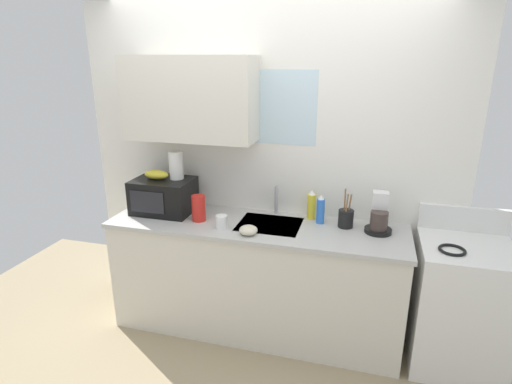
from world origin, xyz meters
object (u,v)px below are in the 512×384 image
object	(u,v)px
paper_towel_roll	(176,165)
cereal_canister	(199,208)
coffee_maker	(379,217)
stove_range	(459,305)
dish_soap_bottle_blue	(321,210)
small_bowl	(248,230)
microwave	(164,196)
dish_soap_bottle_yellow	(311,205)
mug_white	(221,222)
banana_bunch	(156,175)
utensil_crock	(346,218)

from	to	relation	value
paper_towel_roll	cereal_canister	xyz separation A→B (m)	(0.24, -0.15, -0.28)
coffee_maker	cereal_canister	bearing A→B (deg)	-173.12
stove_range	dish_soap_bottle_blue	size ratio (longest dim) A/B	4.85
small_bowl	microwave	bearing A→B (deg)	162.23
dish_soap_bottle_yellow	mug_white	bearing A→B (deg)	-149.24
microwave	dish_soap_bottle_blue	distance (m)	1.24
microwave	dish_soap_bottle_yellow	size ratio (longest dim) A/B	2.00
microwave	dish_soap_bottle_yellow	bearing A→B (deg)	8.31
stove_range	mug_white	world-z (taller)	stove_range
microwave	small_bowl	size ratio (longest dim) A/B	3.54
stove_range	dish_soap_bottle_yellow	world-z (taller)	dish_soap_bottle_yellow
small_bowl	dish_soap_bottle_yellow	bearing A→B (deg)	47.67
coffee_maker	banana_bunch	bearing A→B (deg)	-178.04
cereal_canister	utensil_crock	distance (m)	1.10
banana_bunch	paper_towel_roll	distance (m)	0.18
banana_bunch	small_bowl	world-z (taller)	banana_bunch
dish_soap_bottle_blue	small_bowl	size ratio (longest dim) A/B	1.71
stove_range	paper_towel_roll	world-z (taller)	paper_towel_roll
microwave	mug_white	world-z (taller)	microwave
dish_soap_bottle_yellow	cereal_canister	xyz separation A→B (m)	(-0.81, -0.27, -0.01)
cereal_canister	small_bowl	size ratio (longest dim) A/B	1.52
dish_soap_bottle_yellow	cereal_canister	size ratio (longest dim) A/B	1.17
microwave	coffee_maker	world-z (taller)	coffee_maker
banana_bunch	dish_soap_bottle_yellow	xyz separation A→B (m)	(1.20, 0.17, -0.20)
microwave	paper_towel_roll	size ratio (longest dim) A/B	2.09
microwave	paper_towel_roll	bearing A→B (deg)	27.17
paper_towel_roll	dish_soap_bottle_yellow	xyz separation A→B (m)	(1.05, 0.12, -0.27)
paper_towel_roll	coffee_maker	bearing A→B (deg)	0.31
dish_soap_bottle_yellow	paper_towel_roll	bearing A→B (deg)	-173.66
stove_range	cereal_canister	size ratio (longest dim) A/B	5.46
microwave	mug_white	size ratio (longest dim) A/B	4.84
stove_range	dish_soap_bottle_yellow	size ratio (longest dim) A/B	4.69
dish_soap_bottle_yellow	dish_soap_bottle_blue	bearing A→B (deg)	-41.80
stove_range	coffee_maker	world-z (taller)	coffee_maker
paper_towel_roll	utensil_crock	world-z (taller)	paper_towel_roll
stove_range	small_bowl	world-z (taller)	stove_range
dish_soap_bottle_blue	paper_towel_roll	bearing A→B (deg)	-177.62
microwave	dish_soap_bottle_blue	bearing A→B (deg)	4.57
mug_white	utensil_crock	xyz separation A→B (m)	(0.87, 0.26, 0.02)
dish_soap_bottle_blue	stove_range	bearing A→B (deg)	-8.18
dish_soap_bottle_yellow	small_bowl	distance (m)	0.57
microwave	small_bowl	bearing A→B (deg)	-17.77
utensil_crock	small_bowl	xyz separation A→B (m)	(-0.65, -0.32, -0.04)
cereal_canister	coffee_maker	bearing A→B (deg)	6.88
paper_towel_roll	mug_white	xyz separation A→B (m)	(0.45, -0.24, -0.33)
coffee_maker	cereal_canister	size ratio (longest dim) A/B	1.42
paper_towel_roll	mug_white	size ratio (longest dim) A/B	2.32
coffee_maker	dish_soap_bottle_blue	xyz separation A→B (m)	(-0.42, 0.04, -0.00)
paper_towel_roll	dish_soap_bottle_yellow	distance (m)	1.10
cereal_canister	utensil_crock	bearing A→B (deg)	8.92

